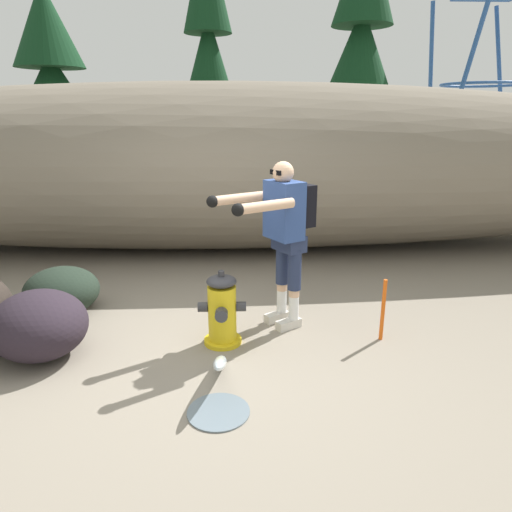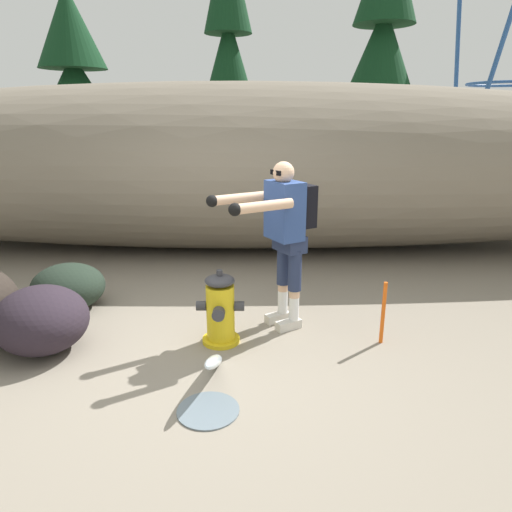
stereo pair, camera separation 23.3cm
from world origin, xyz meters
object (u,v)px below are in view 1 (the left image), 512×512
object	(u,v)px
fire_hydrant	(222,311)
survey_stake	(383,310)
boulder_small	(62,291)
boulder_mid	(39,325)
utility_worker	(284,225)

from	to	relation	value
fire_hydrant	survey_stake	xyz separation A→B (m)	(1.49, 0.01, -0.02)
boulder_small	survey_stake	size ratio (longest dim) A/B	1.29
boulder_mid	utility_worker	bearing A→B (deg)	13.84
fire_hydrant	boulder_mid	xyz separation A→B (m)	(-1.58, -0.17, -0.03)
boulder_mid	boulder_small	world-z (taller)	boulder_mid
utility_worker	boulder_small	bearing A→B (deg)	-40.97
survey_stake	boulder_mid	bearing A→B (deg)	-176.56
boulder_mid	fire_hydrant	bearing A→B (deg)	6.21
boulder_mid	survey_stake	bearing A→B (deg)	3.44
fire_hydrant	boulder_mid	size ratio (longest dim) A/B	0.83
utility_worker	boulder_small	distance (m)	2.48
boulder_mid	boulder_small	bearing A→B (deg)	98.88
boulder_small	boulder_mid	bearing A→B (deg)	-81.12
utility_worker	survey_stake	bearing A→B (deg)	127.54
boulder_mid	boulder_small	size ratio (longest dim) A/B	1.10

